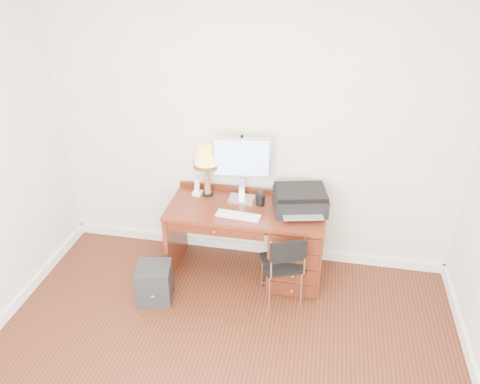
% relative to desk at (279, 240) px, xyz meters
% --- Properties ---
extents(ground, '(4.00, 4.00, 0.00)m').
position_rel_desk_xyz_m(ground, '(-0.32, -1.40, -0.41)').
color(ground, '#39180D').
rests_on(ground, ground).
extents(room_shell, '(4.00, 4.00, 4.00)m').
position_rel_desk_xyz_m(room_shell, '(-0.32, -0.77, -0.36)').
color(room_shell, white).
rests_on(room_shell, ground).
extents(desk, '(1.50, 0.67, 0.75)m').
position_rel_desk_xyz_m(desk, '(0.00, 0.00, 0.00)').
color(desk, maroon).
rests_on(desk, ground).
extents(monitor, '(0.56, 0.21, 0.64)m').
position_rel_desk_xyz_m(monitor, '(-0.40, 0.18, 0.74)').
color(monitor, silver).
rests_on(monitor, desk).
extents(keyboard, '(0.42, 0.16, 0.02)m').
position_rel_desk_xyz_m(keyboard, '(-0.37, -0.17, 0.35)').
color(keyboard, white).
rests_on(keyboard, desk).
extents(mouse_pad, '(0.21, 0.21, 0.04)m').
position_rel_desk_xyz_m(mouse_pad, '(0.10, -0.07, 0.35)').
color(mouse_pad, black).
rests_on(mouse_pad, desk).
extents(printer, '(0.56, 0.48, 0.21)m').
position_rel_desk_xyz_m(printer, '(0.18, 0.06, 0.44)').
color(printer, black).
rests_on(printer, desk).
extents(leg_lamp, '(0.26, 0.26, 0.53)m').
position_rel_desk_xyz_m(leg_lamp, '(-0.75, 0.18, 0.73)').
color(leg_lamp, black).
rests_on(leg_lamp, desk).
extents(phone, '(0.10, 0.10, 0.18)m').
position_rel_desk_xyz_m(phone, '(-0.85, 0.15, 0.39)').
color(phone, white).
rests_on(phone, desk).
extents(pen_cup, '(0.09, 0.09, 0.11)m').
position_rel_desk_xyz_m(pen_cup, '(-0.20, 0.08, 0.39)').
color(pen_cup, black).
rests_on(pen_cup, desk).
extents(chair, '(0.46, 0.46, 0.75)m').
position_rel_desk_xyz_m(chair, '(0.07, -0.39, 0.04)').
color(chair, black).
rests_on(chair, ground).
extents(equipment_box, '(0.37, 0.37, 0.36)m').
position_rel_desk_xyz_m(equipment_box, '(-1.09, -0.58, -0.23)').
color(equipment_box, black).
rests_on(equipment_box, ground).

